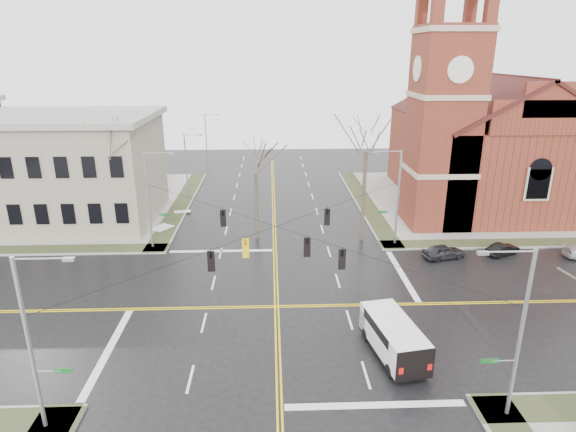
{
  "coord_description": "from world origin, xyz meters",
  "views": [
    {
      "loc": [
        -0.32,
        -30.91,
        17.48
      ],
      "look_at": [
        1.05,
        6.0,
        4.89
      ],
      "focal_mm": 30.0,
      "sensor_mm": 36.0,
      "label": 1
    }
  ],
  "objects_px": {
    "parked_car_b": "(503,249)",
    "tree_nw_near": "(256,169)",
    "church": "(483,134)",
    "tree_nw_far": "(115,147)",
    "streetlight_north_a": "(187,163)",
    "cargo_van": "(392,334)",
    "signal_pole_se": "(518,331)",
    "parked_car_a": "(443,252)",
    "tree_ne": "(366,145)",
    "signal_pole_sw": "(33,341)",
    "signal_pole_nw": "(150,198)",
    "streetlight_north_b": "(207,137)",
    "signal_pole_ne": "(396,195)"
  },
  "relations": [
    {
      "from": "cargo_van",
      "to": "signal_pole_nw",
      "type": "bearing_deg",
      "value": 126.42
    },
    {
      "from": "streetlight_north_b",
      "to": "tree_ne",
      "type": "height_order",
      "value": "tree_ne"
    },
    {
      "from": "parked_car_a",
      "to": "tree_ne",
      "type": "relative_size",
      "value": 0.29
    },
    {
      "from": "tree_ne",
      "to": "signal_pole_ne",
      "type": "bearing_deg",
      "value": -25.39
    },
    {
      "from": "signal_pole_nw",
      "to": "cargo_van",
      "type": "xyz_separation_m",
      "value": [
        18.24,
        -17.4,
        -3.64
      ]
    },
    {
      "from": "parked_car_b",
      "to": "signal_pole_se",
      "type": "bearing_deg",
      "value": 130.23
    },
    {
      "from": "parked_car_b",
      "to": "streetlight_north_b",
      "type": "bearing_deg",
      "value": 13.66
    },
    {
      "from": "cargo_van",
      "to": "tree_nw_far",
      "type": "xyz_separation_m",
      "value": [
        -21.47,
        19.24,
        7.93
      ]
    },
    {
      "from": "streetlight_north_b",
      "to": "tree_nw_near",
      "type": "relative_size",
      "value": 0.82
    },
    {
      "from": "parked_car_b",
      "to": "tree_nw_near",
      "type": "distance_m",
      "value": 23.83
    },
    {
      "from": "cargo_van",
      "to": "tree_nw_far",
      "type": "relative_size",
      "value": 0.48
    },
    {
      "from": "streetlight_north_b",
      "to": "tree_nw_near",
      "type": "bearing_deg",
      "value": -75.49
    },
    {
      "from": "signal_pole_nw",
      "to": "streetlight_north_a",
      "type": "xyz_separation_m",
      "value": [
        0.67,
        16.5,
        -0.48
      ]
    },
    {
      "from": "signal_pole_sw",
      "to": "streetlight_north_a",
      "type": "bearing_deg",
      "value": 89.03
    },
    {
      "from": "tree_nw_far",
      "to": "streetlight_north_a",
      "type": "bearing_deg",
      "value": 75.14
    },
    {
      "from": "signal_pole_sw",
      "to": "tree_ne",
      "type": "bearing_deg",
      "value": 50.76
    },
    {
      "from": "signal_pole_sw",
      "to": "streetlight_north_a",
      "type": "height_order",
      "value": "signal_pole_sw"
    },
    {
      "from": "church",
      "to": "streetlight_north_b",
      "type": "relative_size",
      "value": 3.44
    },
    {
      "from": "church",
      "to": "tree_nw_near",
      "type": "xyz_separation_m",
      "value": [
        -26.49,
        -11.29,
        -1.35
      ]
    },
    {
      "from": "signal_pole_ne",
      "to": "parked_car_a",
      "type": "relative_size",
      "value": 2.39
    },
    {
      "from": "signal_pole_se",
      "to": "tree_ne",
      "type": "height_order",
      "value": "tree_ne"
    },
    {
      "from": "signal_pole_ne",
      "to": "signal_pole_se",
      "type": "distance_m",
      "value": 23.0
    },
    {
      "from": "parked_car_a",
      "to": "tree_ne",
      "type": "bearing_deg",
      "value": 40.97
    },
    {
      "from": "church",
      "to": "signal_pole_se",
      "type": "height_order",
      "value": "church"
    },
    {
      "from": "signal_pole_se",
      "to": "tree_nw_near",
      "type": "height_order",
      "value": "tree_nw_near"
    },
    {
      "from": "cargo_van",
      "to": "parked_car_b",
      "type": "height_order",
      "value": "cargo_van"
    },
    {
      "from": "signal_pole_nw",
      "to": "tree_ne",
      "type": "bearing_deg",
      "value": 3.8
    },
    {
      "from": "tree_nw_near",
      "to": "tree_ne",
      "type": "relative_size",
      "value": 0.75
    },
    {
      "from": "signal_pole_se",
      "to": "signal_pole_sw",
      "type": "height_order",
      "value": "same"
    },
    {
      "from": "tree_nw_far",
      "to": "tree_nw_near",
      "type": "xyz_separation_m",
      "value": [
        12.82,
        0.15,
        -2.16
      ]
    },
    {
      "from": "tree_nw_far",
      "to": "church",
      "type": "bearing_deg",
      "value": 16.24
    },
    {
      "from": "streetlight_north_a",
      "to": "streetlight_north_b",
      "type": "height_order",
      "value": "same"
    },
    {
      "from": "parked_car_b",
      "to": "tree_ne",
      "type": "height_order",
      "value": "tree_ne"
    },
    {
      "from": "streetlight_north_a",
      "to": "church",
      "type": "bearing_deg",
      "value": -5.19
    },
    {
      "from": "cargo_van",
      "to": "streetlight_north_a",
      "type": "bearing_deg",
      "value": 107.47
    },
    {
      "from": "signal_pole_se",
      "to": "parked_car_a",
      "type": "distance_m",
      "value": 20.39
    },
    {
      "from": "church",
      "to": "signal_pole_ne",
      "type": "xyz_separation_m",
      "value": [
        -13.44,
        -13.28,
        -3.48
      ]
    },
    {
      "from": "streetlight_north_b",
      "to": "signal_pole_nw",
      "type": "bearing_deg",
      "value": -91.05
    },
    {
      "from": "parked_car_b",
      "to": "tree_nw_near",
      "type": "relative_size",
      "value": 0.34
    },
    {
      "from": "signal_pole_se",
      "to": "parked_car_b",
      "type": "distance_m",
      "value": 22.65
    },
    {
      "from": "signal_pole_se",
      "to": "tree_nw_far",
      "type": "bearing_deg",
      "value": 136.17
    },
    {
      "from": "church",
      "to": "parked_car_a",
      "type": "bearing_deg",
      "value": -120.29
    },
    {
      "from": "streetlight_north_b",
      "to": "tree_nw_near",
      "type": "height_order",
      "value": "tree_nw_near"
    },
    {
      "from": "tree_nw_near",
      "to": "parked_car_a",
      "type": "bearing_deg",
      "value": -17.89
    },
    {
      "from": "church",
      "to": "parked_car_b",
      "type": "distance_m",
      "value": 18.42
    },
    {
      "from": "cargo_van",
      "to": "streetlight_north_b",
      "type": "bearing_deg",
      "value": 98.13
    },
    {
      "from": "cargo_van",
      "to": "church",
      "type": "bearing_deg",
      "value": 49.9
    },
    {
      "from": "church",
      "to": "tree_nw_far",
      "type": "height_order",
      "value": "church"
    },
    {
      "from": "signal_pole_nw",
      "to": "signal_pole_se",
      "type": "xyz_separation_m",
      "value": [
        22.64,
        -23.0,
        0.0
      ]
    },
    {
      "from": "church",
      "to": "parked_car_a",
      "type": "xyz_separation_m",
      "value": [
        -9.75,
        -16.7,
        -7.79
      ]
    }
  ]
}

